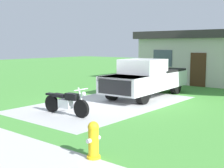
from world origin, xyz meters
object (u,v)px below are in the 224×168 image
(motorcycle, at_px, (66,102))
(pickup_truck, at_px, (147,78))
(neighbor_house, at_px, (214,57))
(fire_hydrant, at_px, (93,140))

(motorcycle, relative_size, pickup_truck, 0.39)
(pickup_truck, relative_size, neighbor_house, 0.60)
(pickup_truck, bearing_deg, motorcycle, -91.43)
(pickup_truck, xyz_separation_m, fire_hydrant, (3.61, -7.90, -0.53))
(fire_hydrant, bearing_deg, motorcycle, 145.44)
(fire_hydrant, bearing_deg, pickup_truck, 114.56)
(pickup_truck, distance_m, neighbor_house, 7.76)
(motorcycle, bearing_deg, neighbor_house, 87.52)
(neighbor_house, bearing_deg, fire_hydrant, -78.48)
(neighbor_house, bearing_deg, pickup_truck, -93.22)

